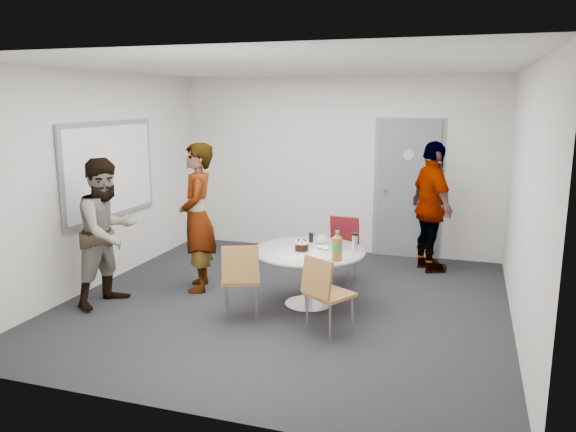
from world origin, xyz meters
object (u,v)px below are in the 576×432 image
(chair_near_right, at_px, (324,289))
(chair_far, at_px, (342,243))
(person_main, at_px, (198,218))
(door, at_px, (408,190))
(person_right, at_px, (432,207))
(chair_near_left, at_px, (241,274))
(table, at_px, (311,257))
(whiteboard, at_px, (110,170))
(person_left, at_px, (108,232))

(chair_near_right, height_order, chair_far, chair_far)
(chair_far, height_order, person_main, person_main)
(door, height_order, chair_far, door)
(chair_far, height_order, person_right, person_right)
(chair_near_left, bearing_deg, table, 25.53)
(whiteboard, distance_m, chair_far, 3.15)
(door, distance_m, chair_near_right, 3.35)
(table, height_order, person_left, person_left)
(chair_far, height_order, person_left, person_left)
(door, xyz_separation_m, chair_far, (-0.66, -1.49, -0.51))
(chair_near_right, xyz_separation_m, person_main, (-1.86, 0.93, 0.41))
(chair_near_left, xyz_separation_m, person_left, (-1.65, 0.02, 0.34))
(chair_far, bearing_deg, whiteboard, 19.81)
(door, distance_m, chair_near_left, 3.47)
(table, bearing_deg, chair_far, 82.32)
(chair_near_right, xyz_separation_m, person_left, (-2.61, 0.16, 0.35))
(chair_near_left, relative_size, person_main, 0.46)
(whiteboard, bearing_deg, table, -4.36)
(whiteboard, height_order, person_right, whiteboard)
(table, relative_size, person_right, 0.71)
(table, distance_m, chair_near_left, 0.88)
(chair_near_left, xyz_separation_m, chair_far, (0.74, 1.64, -0.00))
(whiteboard, distance_m, table, 2.91)
(chair_near_left, height_order, person_right, person_right)
(table, height_order, person_right, person_right)
(whiteboard, distance_m, person_right, 4.32)
(door, distance_m, person_main, 3.28)
(door, height_order, person_right, door)
(door, relative_size, person_main, 1.15)
(whiteboard, height_order, chair_near_left, whiteboard)
(table, xyz_separation_m, chair_near_right, (0.36, -0.78, -0.08))
(person_right, bearing_deg, chair_near_right, 133.25)
(door, height_order, person_left, door)
(door, bearing_deg, person_left, -134.38)
(whiteboard, bearing_deg, person_right, 22.42)
(door, bearing_deg, person_right, -58.38)
(door, distance_m, chair_far, 1.71)
(whiteboard, distance_m, person_main, 1.37)
(whiteboard, relative_size, person_main, 1.03)
(person_main, bearing_deg, whiteboard, -116.93)
(whiteboard, height_order, table, whiteboard)
(table, relative_size, chair_near_left, 1.50)
(chair_near_right, relative_size, person_left, 0.49)
(whiteboard, relative_size, chair_near_left, 2.23)
(person_left, xyz_separation_m, person_right, (3.45, 2.47, 0.05))
(person_main, height_order, person_left, person_main)
(chair_near_right, bearing_deg, door, 112.81)
(chair_near_right, height_order, person_right, person_right)
(chair_near_left, relative_size, person_right, 0.47)
(door, bearing_deg, chair_far, -113.86)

